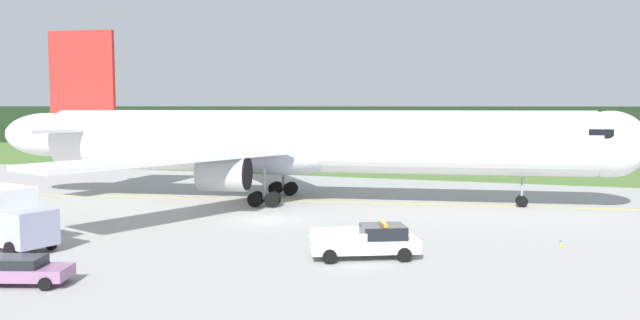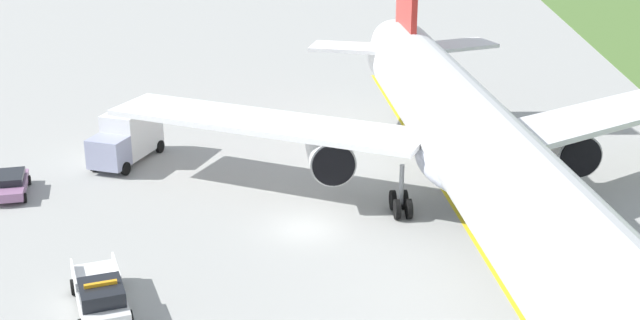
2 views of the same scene
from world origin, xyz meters
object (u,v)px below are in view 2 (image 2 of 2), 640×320
(airliner, at_px, (474,147))
(ops_pickup_truck, at_px, (100,294))
(staff_car, at_px, (11,184))
(catering_truck, at_px, (127,136))

(airliner, xyz_separation_m, ops_pickup_truck, (10.25, -18.03, -4.12))
(airliner, bearing_deg, staff_car, -97.26)
(ops_pickup_truck, xyz_separation_m, staff_car, (-13.83, -10.10, -0.20))
(airliner, distance_m, ops_pickup_truck, 21.15)
(ops_pickup_truck, xyz_separation_m, catering_truck, (-20.29, -4.44, 0.95))
(staff_car, bearing_deg, catering_truck, 138.79)
(airliner, distance_m, staff_car, 28.69)
(airliner, bearing_deg, catering_truck, -114.08)
(ops_pickup_truck, relative_size, catering_truck, 0.91)
(catering_truck, height_order, staff_car, catering_truck)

